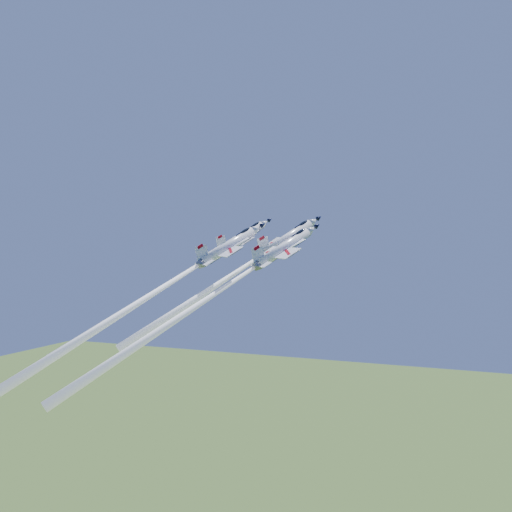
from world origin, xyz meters
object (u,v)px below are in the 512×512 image
at_px(jet_lead, 234,273).
at_px(jet_slot, 153,294).
at_px(jet_left, 176,279).
at_px(jet_right, 205,300).

bearing_deg(jet_lead, jet_slot, -83.49).
distance_m(jet_lead, jet_left, 12.26).
bearing_deg(jet_left, jet_lead, 48.13).
height_order(jet_left, jet_slot, jet_left).
xyz_separation_m(jet_lead, jet_right, (-0.64, -11.44, -4.39)).
relative_size(jet_left, jet_right, 0.90).
xyz_separation_m(jet_right, jet_slot, (-8.68, -3.61, 1.16)).
bearing_deg(jet_lead, jet_right, -54.92).
bearing_deg(jet_right, jet_lead, 125.08).
relative_size(jet_lead, jet_left, 0.93).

